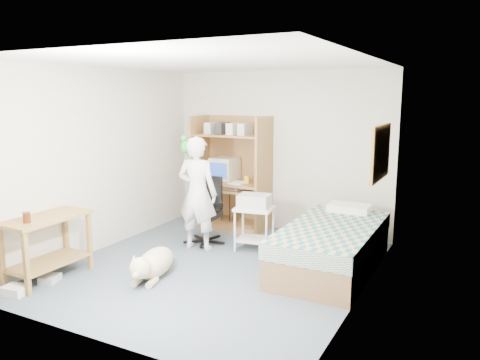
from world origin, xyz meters
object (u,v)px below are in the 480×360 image
at_px(bed, 332,247).
at_px(side_desk, 47,238).
at_px(person, 197,193).
at_px(dog, 153,263).
at_px(computer_hutch, 232,177).
at_px(office_chair, 206,220).
at_px(printer_cart, 254,222).

distance_m(bed, side_desk, 3.39).
bearing_deg(person, dog, 90.66).
bearing_deg(computer_hutch, person, -84.79).
relative_size(office_chair, dog, 0.91).
bearing_deg(office_chair, person, -84.47).
height_order(office_chair, printer_cart, office_chair).
xyz_separation_m(side_desk, person, (0.96, 1.73, 0.30)).
bearing_deg(bed, dog, -145.41).
distance_m(person, dog, 1.30).
relative_size(side_desk, person, 0.63).
relative_size(person, dog, 1.51).
bearing_deg(side_desk, bed, 32.50).
xyz_separation_m(office_chair, printer_cart, (0.77, 0.02, 0.06)).
bearing_deg(side_desk, person, 60.96).
bearing_deg(dog, office_chair, 82.82).
distance_m(office_chair, printer_cart, 0.78).
height_order(dog, printer_cart, printer_cart).
relative_size(bed, office_chair, 2.12).
relative_size(bed, side_desk, 2.02).
height_order(bed, person, person).
height_order(person, dog, person).
height_order(side_desk, person, person).
distance_m(dog, printer_cart, 1.60).
distance_m(bed, office_chair, 1.96).
height_order(computer_hutch, side_desk, computer_hutch).
distance_m(bed, person, 1.96).
bearing_deg(dog, computer_hutch, 81.74).
xyz_separation_m(side_desk, office_chair, (0.91, 2.03, -0.15)).
bearing_deg(office_chair, printer_cart, -3.51).
bearing_deg(side_desk, computer_hutch, 73.86).
height_order(side_desk, printer_cart, side_desk).
relative_size(computer_hutch, bed, 0.89).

